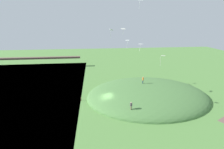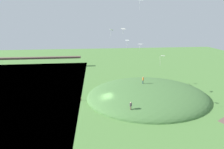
# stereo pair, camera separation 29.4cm
# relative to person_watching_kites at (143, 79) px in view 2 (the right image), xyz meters

# --- Properties ---
(ground_plane) EXTENTS (160.00, 160.00, 0.00)m
(ground_plane) POSITION_rel_person_watching_kites_xyz_m (-9.71, -4.87, -3.81)
(ground_plane) COLOR #54863F
(grass_hill) EXTENTS (30.10, 24.34, 5.36)m
(grass_hill) POSITION_rel_person_watching_kites_xyz_m (0.73, -1.88, -3.81)
(grass_hill) COLOR #4C7A3F
(grass_hill) RESTS_ON ground_plane
(bridge_deck_far) EXTENTS (40.08, 1.80, 0.70)m
(bridge_deck_far) POSITION_rel_person_watching_kites_xyz_m (-37.95, 29.49, -0.04)
(bridge_deck_far) COLOR brown
(person_watching_kites) EXTENTS (0.56, 0.56, 1.84)m
(person_watching_kites) POSITION_rel_person_watching_kites_xyz_m (0.00, 0.00, 0.00)
(person_watching_kites) COLOR #1C2F48
(person_watching_kites) RESTS_ON grass_hill
(person_with_child) EXTENTS (0.55, 0.55, 1.59)m
(person_with_child) POSITION_rel_person_watching_kites_xyz_m (-5.43, -10.64, -1.33)
(person_with_child) COLOR brown
(person_with_child) RESTS_ON grass_hill
(kite_0) EXTENTS (1.25, 1.13, 1.36)m
(kite_0) POSITION_rel_person_watching_kites_xyz_m (-5.24, 0.55, 12.35)
(kite_0) COLOR white
(kite_1) EXTENTS (1.03, 0.98, 1.40)m
(kite_1) POSITION_rel_person_watching_kites_xyz_m (-3.37, -7.86, 9.88)
(kite_1) COLOR silver
(kite_4) EXTENTS (0.86, 0.75, 1.72)m
(kite_4) POSITION_rel_person_watching_kites_xyz_m (-5.52, -5.81, 10.32)
(kite_4) COLOR white
(kite_5) EXTENTS (0.83, 0.70, 1.85)m
(kite_5) POSITION_rel_person_watching_kites_xyz_m (-0.52, -11.88, 8.28)
(kite_5) COLOR white
(kite_6) EXTENTS (1.03, 0.71, 1.87)m
(kite_6) POSITION_rel_person_watching_kites_xyz_m (-2.47, -2.96, 18.07)
(kite_6) COLOR white
(kite_7) EXTENTS (1.12, 1.28, 2.17)m
(kite_7) POSITION_rel_person_watching_kites_xyz_m (-7.49, 5.71, 11.83)
(kite_7) COLOR silver
(mooring_post) EXTENTS (0.14, 0.14, 0.90)m
(mooring_post) POSITION_rel_person_watching_kites_xyz_m (-15.59, -2.87, -3.36)
(mooring_post) COLOR brown
(mooring_post) RESTS_ON ground_plane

